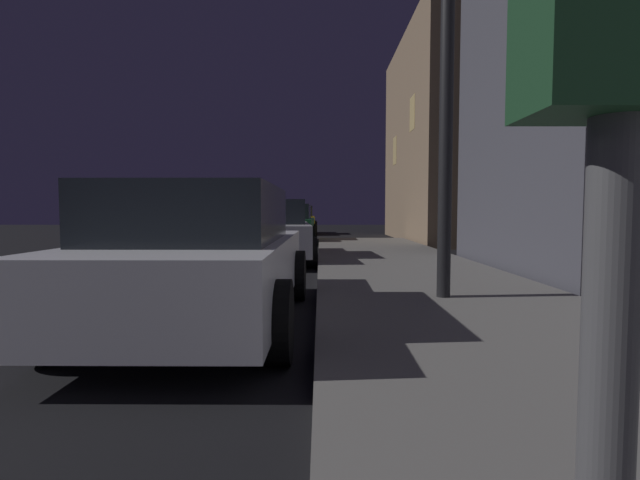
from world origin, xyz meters
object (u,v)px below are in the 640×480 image
(car_white, at_px, (204,256))
(car_green, at_px, (287,223))
(car_silver, at_px, (268,231))
(parking_meter, at_px, (615,151))
(street_lamp, at_px, (447,3))
(car_yellow_cab, at_px, (296,220))

(car_white, relative_size, car_green, 0.99)
(car_silver, height_order, car_green, same)
(parking_meter, relative_size, street_lamp, 0.28)
(car_silver, bearing_deg, car_yellow_cab, 90.00)
(car_yellow_cab, bearing_deg, car_white, -90.00)
(parking_meter, distance_m, car_yellow_cab, 23.79)
(car_yellow_cab, xyz_separation_m, street_lamp, (2.67, -18.57, 2.89))
(car_white, bearing_deg, parking_meter, -71.11)
(car_green, relative_size, car_yellow_cab, 1.04)
(car_green, relative_size, street_lamp, 0.83)
(car_white, distance_m, car_yellow_cab, 19.37)
(car_silver, xyz_separation_m, car_yellow_cab, (0.00, 13.29, -0.00))
(parking_meter, height_order, street_lamp, street_lamp)
(car_white, bearing_deg, street_lamp, 16.61)
(parking_meter, xyz_separation_m, street_lamp, (1.18, 5.16, 2.35))
(car_white, xyz_separation_m, car_yellow_cab, (0.00, 19.37, -0.02))
(parking_meter, height_order, car_white, parking_meter)
(parking_meter, distance_m, car_white, 4.65)
(car_yellow_cab, relative_size, street_lamp, 0.79)
(parking_meter, xyz_separation_m, car_yellow_cab, (-1.49, 23.74, -0.54))
(car_silver, height_order, car_yellow_cab, same)
(car_silver, distance_m, car_yellow_cab, 13.29)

